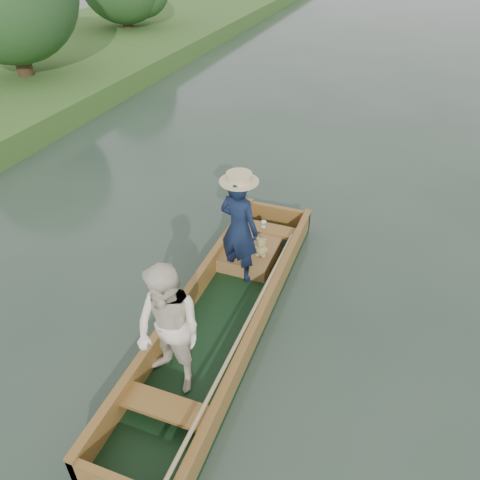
% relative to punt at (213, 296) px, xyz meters
% --- Properties ---
extents(ground, '(120.00, 120.00, 0.00)m').
position_rel_punt_xyz_m(ground, '(0.09, 0.14, -0.57)').
color(ground, '#283D30').
rests_on(ground, ground).
extents(trees_far, '(22.80, 11.95, 4.68)m').
position_rel_punt_xyz_m(trees_far, '(-1.62, 9.26, 1.92)').
color(trees_far, '#47331E').
rests_on(trees_far, ground).
extents(punt, '(1.18, 5.35, 1.73)m').
position_rel_punt_xyz_m(punt, '(0.00, 0.00, 0.00)').
color(punt, black).
rests_on(punt, ground).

